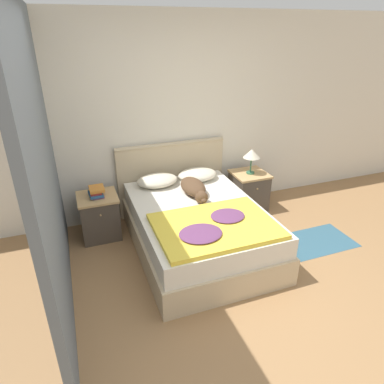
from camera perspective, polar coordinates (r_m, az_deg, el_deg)
name	(u,v)px	position (r m, az deg, el deg)	size (l,w,h in m)	color
ground_plane	(230,315)	(3.29, 6.37, -19.65)	(16.00, 16.00, 0.00)	#997047
wall_back	(161,121)	(4.44, -5.23, 11.77)	(9.00, 0.06, 2.55)	silver
wall_side_left	(45,162)	(3.27, -23.24, 4.64)	(0.06, 3.10, 2.55)	slate
bed	(198,228)	(3.93, 0.97, -6.06)	(1.39, 1.91, 0.54)	#C6B28E
headboard	(172,176)	(4.64, -3.39, 2.63)	(1.47, 0.06, 1.00)	#C6B28E
nightstand_left	(100,216)	(4.31, -15.16, -3.88)	(0.46, 0.47, 0.54)	#4C4238
nightstand_right	(249,191)	(4.86, 9.40, 0.19)	(0.46, 0.47, 0.54)	#4C4238
pillow_left	(157,180)	(4.31, -5.80, 1.94)	(0.51, 0.38, 0.14)	beige
pillow_right	(197,175)	(4.46, 0.89, 2.92)	(0.51, 0.38, 0.14)	beige
quilt	(215,226)	(3.40, 3.79, -5.68)	(1.18, 0.88, 0.08)	yellow
dog	(194,188)	(4.06, 0.35, 0.69)	(0.27, 0.69, 0.17)	brown
book_stack	(96,192)	(4.17, -15.66, 0.06)	(0.19, 0.23, 0.11)	#703D7F
table_lamp	(252,154)	(4.65, 9.91, 6.21)	(0.23, 0.23, 0.34)	#336B4C
rug	(309,243)	(4.39, 18.94, -8.01)	(1.09, 0.56, 0.00)	#335B70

